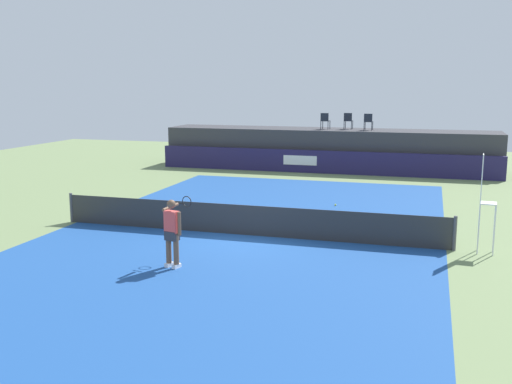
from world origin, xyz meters
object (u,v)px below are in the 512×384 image
Objects in this scene: spectator_chair_far_left at (325,120)px; spectator_chair_left at (348,120)px; spectator_chair_center at (368,121)px; net_post_near at (71,208)px; net_post_far at (455,233)px; tennis_ball at (335,205)px; umpire_chair at (485,197)px; tennis_player at (172,231)px.

spectator_chair_left is (1.20, 0.43, 0.00)m from spectator_chair_far_left.
spectator_chair_far_left is 2.33m from spectator_chair_center.
net_post_near is (-8.36, -15.04, -2.19)m from spectator_chair_center.
net_post_far reaches higher than tennis_ball.
tennis_ball is at bearing -90.92° from spectator_chair_center.
net_post_far is (12.40, 0.00, 0.00)m from net_post_near.
spectator_chair_far_left is 1.00× the size of spectator_chair_left.
umpire_chair is at bearing -46.92° from tennis_ball.
spectator_chair_left is 0.50× the size of tennis_player.
net_post_far is (4.04, -15.04, -2.19)m from spectator_chair_center.
net_post_near is 14.71× the size of tennis_ball.
spectator_chair_left is 0.32× the size of umpire_chair.
spectator_chair_left reaches higher than tennis_ball.
spectator_chair_left is at bearing 108.48° from net_post_far.
net_post_near is 1.00× the size of net_post_far.
net_post_far is at bearing -51.42° from tennis_ball.
tennis_ball is (8.20, 5.26, -0.46)m from net_post_near.
spectator_chair_left is 1.22m from spectator_chair_center.
umpire_chair is at bearing -72.44° from spectator_chair_center.
net_post_far is at bearing 27.61° from tennis_player.
spectator_chair_left is 16.60m from umpire_chair.
spectator_chair_left is at bearing 158.38° from spectator_chair_center.
net_post_far is at bearing -71.52° from spectator_chair_left.
tennis_player is 26.03× the size of tennis_ball.
spectator_chair_left is 16.47m from net_post_far.
tennis_ball is (-4.20, 5.26, -0.46)m from net_post_far.
spectator_chair_left is 0.89× the size of net_post_far.
spectator_chair_far_left is 0.89× the size of net_post_far.
net_post_near is at bearing -179.96° from umpire_chair.
net_post_near is (-7.23, -15.49, -2.19)m from spectator_chair_left.
umpire_chair is 2.76× the size of net_post_far.
spectator_chair_far_left reaches higher than tennis_ball.
spectator_chair_center is 0.89× the size of net_post_far.
tennis_ball is (2.18, -9.79, -2.66)m from spectator_chair_far_left.
umpire_chair is (5.89, -15.48, -1.11)m from spectator_chair_left.
spectator_chair_far_left reaches higher than umpire_chair.
umpire_chair is at bearing 0.65° from net_post_far.
spectator_chair_far_left reaches higher than tennis_player.
spectator_chair_left reaches higher than umpire_chair.
umpire_chair reaches higher than tennis_ball.
spectator_chair_center reaches higher than umpire_chair.
net_post_near reaches higher than tennis_ball.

